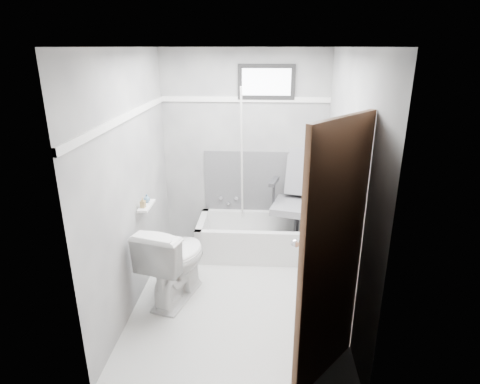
# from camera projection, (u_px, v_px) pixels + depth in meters

# --- Properties ---
(floor) EXTENTS (2.60, 2.60, 0.00)m
(floor) POSITION_uv_depth(u_px,v_px,m) (238.00, 295.00, 4.12)
(floor) COLOR silver
(floor) RESTS_ON ground
(ceiling) EXTENTS (2.60, 2.60, 0.00)m
(ceiling) POSITION_uv_depth(u_px,v_px,m) (237.00, 47.00, 3.30)
(ceiling) COLOR silver
(ceiling) RESTS_ON floor
(wall_back) EXTENTS (2.00, 0.02, 2.40)m
(wall_back) POSITION_uv_depth(u_px,v_px,m) (245.00, 150.00, 4.93)
(wall_back) COLOR slate
(wall_back) RESTS_ON floor
(wall_front) EXTENTS (2.00, 0.02, 2.40)m
(wall_front) POSITION_uv_depth(u_px,v_px,m) (224.00, 252.00, 2.49)
(wall_front) COLOR slate
(wall_front) RESTS_ON floor
(wall_left) EXTENTS (0.02, 2.60, 2.40)m
(wall_left) POSITION_uv_depth(u_px,v_px,m) (132.00, 183.00, 3.76)
(wall_left) COLOR slate
(wall_left) RESTS_ON floor
(wall_right) EXTENTS (0.02, 2.60, 2.40)m
(wall_right) POSITION_uv_depth(u_px,v_px,m) (347.00, 187.00, 3.65)
(wall_right) COLOR slate
(wall_right) RESTS_ON floor
(bathtub) EXTENTS (1.50, 0.70, 0.42)m
(bathtub) POSITION_uv_depth(u_px,v_px,m) (260.00, 237.00, 4.91)
(bathtub) COLOR silver
(bathtub) RESTS_ON floor
(office_chair) EXTENTS (0.80, 0.80, 1.15)m
(office_chair) POSITION_uv_depth(u_px,v_px,m) (298.00, 200.00, 4.74)
(office_chair) COLOR slate
(office_chair) RESTS_ON bathtub
(toilet) EXTENTS (0.68, 0.93, 0.82)m
(toilet) POSITION_uv_depth(u_px,v_px,m) (175.00, 261.00, 3.96)
(toilet) COLOR white
(toilet) RESTS_ON floor
(door) EXTENTS (0.78, 0.78, 2.00)m
(door) POSITION_uv_depth(u_px,v_px,m) (380.00, 283.00, 2.52)
(door) COLOR brown
(door) RESTS_ON floor
(window) EXTENTS (0.66, 0.04, 0.40)m
(window) POSITION_uv_depth(u_px,v_px,m) (266.00, 82.00, 4.62)
(window) COLOR black
(window) RESTS_ON wall_back
(backerboard) EXTENTS (1.50, 0.02, 0.78)m
(backerboard) POSITION_uv_depth(u_px,v_px,m) (264.00, 182.00, 5.04)
(backerboard) COLOR #4C4C4F
(backerboard) RESTS_ON wall_back
(trim_back) EXTENTS (2.00, 0.02, 0.06)m
(trim_back) POSITION_uv_depth(u_px,v_px,m) (245.00, 99.00, 4.71)
(trim_back) COLOR white
(trim_back) RESTS_ON wall_back
(trim_left) EXTENTS (0.02, 2.60, 0.06)m
(trim_left) POSITION_uv_depth(u_px,v_px,m) (127.00, 116.00, 3.55)
(trim_left) COLOR white
(trim_left) RESTS_ON wall_left
(pole) EXTENTS (0.02, 0.42, 1.91)m
(pole) POSITION_uv_depth(u_px,v_px,m) (242.00, 168.00, 4.76)
(pole) COLOR silver
(pole) RESTS_ON bathtub
(shelf) EXTENTS (0.10, 0.32, 0.02)m
(shelf) POSITION_uv_depth(u_px,v_px,m) (147.00, 206.00, 4.02)
(shelf) COLOR white
(shelf) RESTS_ON wall_left
(soap_bottle_a) EXTENTS (0.05, 0.05, 0.10)m
(soap_bottle_a) POSITION_uv_depth(u_px,v_px,m) (143.00, 203.00, 3.92)
(soap_bottle_a) COLOR #957B4A
(soap_bottle_a) RESTS_ON shelf
(soap_bottle_b) EXTENTS (0.09, 0.09, 0.08)m
(soap_bottle_b) POSITION_uv_depth(u_px,v_px,m) (147.00, 198.00, 4.06)
(soap_bottle_b) COLOR slate
(soap_bottle_b) RESTS_ON shelf
(faucet) EXTENTS (0.26, 0.10, 0.16)m
(faucet) POSITION_uv_depth(u_px,v_px,m) (229.00, 200.00, 5.13)
(faucet) COLOR silver
(faucet) RESTS_ON wall_back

